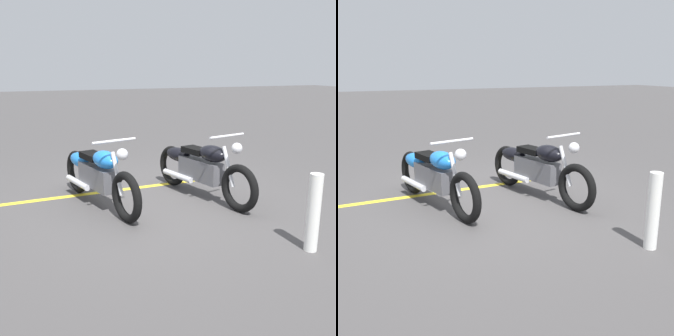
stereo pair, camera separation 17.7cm
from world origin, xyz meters
TOP-DOWN VIEW (x-y plane):
  - ground_plane at (0.00, 0.00)m, footprint 60.00×60.00m
  - motorcycle_bright_foreground at (-0.29, -0.79)m, footprint 2.20×0.78m
  - motorcycle_dark_foreground at (-0.07, 0.76)m, footprint 2.20×0.77m
  - bollard_post at (2.07, 1.02)m, footprint 0.14×0.14m
  - parking_stripe_near at (-0.83, -0.52)m, footprint 0.21×3.20m

SIDE VIEW (x-z plane):
  - ground_plane at x=0.00m, z-range 0.00..0.00m
  - parking_stripe_near at x=-0.83m, z-range 0.00..0.01m
  - bollard_post at x=2.07m, z-range 0.00..0.87m
  - motorcycle_bright_foreground at x=-0.29m, z-range -0.06..0.98m
  - motorcycle_dark_foreground at x=-0.07m, z-range -0.06..0.98m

